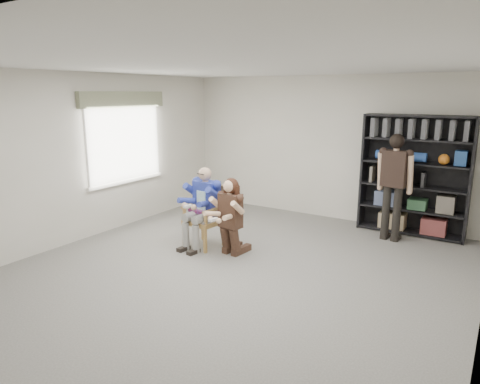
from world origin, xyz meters
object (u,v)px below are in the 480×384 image
Objects in this scene: armchair at (204,216)px; bookshelf at (414,176)px; seated_man at (203,207)px; standing_man at (393,188)px; kneeling_woman at (229,218)px.

armchair is 3.73m from bookshelf.
standing_man reaches higher than seated_man.
bookshelf is at bearing 56.70° from kneeling_woman.
armchair is at bearing -137.53° from bookshelf.
bookshelf reaches higher than armchair.
bookshelf is at bearing 48.52° from armchair.
standing_man reaches higher than kneeling_woman.
kneeling_woman reaches higher than armchair.
bookshelf reaches higher than seated_man.
seated_man is at bearing 0.00° from armchair.
bookshelf is at bearing 76.43° from standing_man.
standing_man is at bearing 52.90° from kneeling_woman.
armchair is 0.48× the size of bookshelf.
bookshelf is (2.72, 2.49, 0.39)m from seated_man.
armchair is at bearing -134.91° from standing_man.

